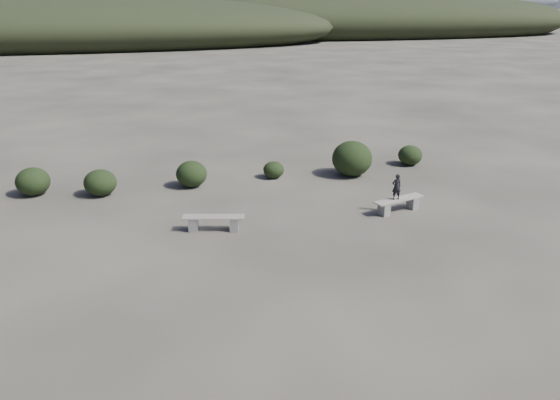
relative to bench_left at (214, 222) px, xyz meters
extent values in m
plane|color=#332E27|center=(1.86, -4.13, -0.30)|extent=(1200.00, 1200.00, 0.00)
cube|color=slate|center=(-0.64, 0.14, -0.08)|extent=(0.35, 0.43, 0.44)
cube|color=slate|center=(0.64, -0.14, -0.08)|extent=(0.35, 0.43, 0.44)
cube|color=gray|center=(0.00, 0.00, 0.17)|extent=(2.00, 0.82, 0.05)
cube|color=slate|center=(5.85, 0.06, -0.08)|extent=(0.37, 0.44, 0.43)
cube|color=slate|center=(7.10, 0.44, -0.08)|extent=(0.37, 0.44, 0.43)
cube|color=gray|center=(6.48, 0.25, 0.16)|extent=(1.99, 0.97, 0.05)
imported|color=black|center=(6.32, 0.20, 0.65)|extent=(0.33, 0.22, 0.91)
ellipsoid|color=black|center=(-3.80, 4.37, 0.20)|extent=(1.22, 1.22, 1.00)
ellipsoid|color=black|center=(-0.36, 4.65, 0.22)|extent=(1.22, 1.22, 1.04)
ellipsoid|color=black|center=(3.04, 5.06, 0.05)|extent=(0.87, 0.87, 0.70)
ellipsoid|color=black|center=(6.33, 4.67, 0.44)|extent=(1.69, 1.69, 1.48)
ellipsoid|color=black|center=(9.43, 5.60, 0.15)|extent=(1.07, 1.07, 0.89)
ellipsoid|color=black|center=(-6.29, 4.96, 0.23)|extent=(1.25, 1.25, 1.06)
ellipsoid|color=black|center=(-23.14, 85.87, 2.40)|extent=(110.00, 40.00, 12.00)
ellipsoid|color=black|center=(36.86, 105.87, 2.85)|extent=(120.00, 44.00, 14.00)
ellipsoid|color=#323C31|center=(1.86, 155.87, 5.10)|extent=(190.00, 64.00, 24.00)
camera|label=1|loc=(-1.49, -16.21, 6.58)|focal=35.00mm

